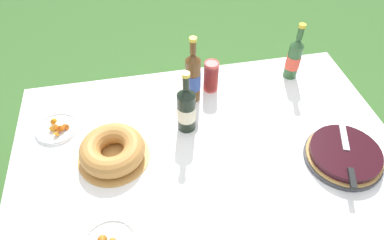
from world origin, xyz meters
TOP-DOWN VIEW (x-y plane):
  - ground_plane at (0.00, 0.00)m, footprint 16.00×16.00m
  - garden_table at (0.00, 0.00)m, footprint 1.64×1.07m
  - tablecloth at (0.00, 0.00)m, footprint 1.65×1.08m
  - berry_tart at (0.54, -0.18)m, footprint 0.32×0.32m
  - serving_knife at (0.53, -0.20)m, footprint 0.15×0.36m
  - bundt_cake at (-0.39, 0.02)m, footprint 0.30×0.30m
  - cup_stack at (0.10, 0.36)m, footprint 0.07×0.07m
  - cider_bottle_green at (0.53, 0.38)m, footprint 0.07×0.07m
  - cider_bottle_amber at (0.00, 0.31)m, footprint 0.07×0.07m
  - juice_bottle_red at (-0.07, 0.13)m, footprint 0.08×0.08m
  - snack_plate_left at (-0.64, 0.22)m, footprint 0.19×0.19m

SIDE VIEW (x-z plane):
  - ground_plane at x=0.00m, z-range 0.00..0.00m
  - garden_table at x=0.00m, z-range 0.29..1.00m
  - tablecloth at x=0.00m, z-range 0.64..0.75m
  - snack_plate_left at x=-0.64m, z-range 0.70..0.75m
  - berry_tart at x=0.54m, z-range 0.71..0.77m
  - bundt_cake at x=-0.39m, z-range 0.71..0.80m
  - serving_knife at x=0.53m, z-range 0.77..0.78m
  - cup_stack at x=0.10m, z-range 0.71..0.87m
  - cider_bottle_green at x=0.53m, z-range 0.67..0.98m
  - juice_bottle_red at x=-0.07m, z-range 0.67..0.98m
  - cider_bottle_amber at x=0.00m, z-range 0.67..1.02m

